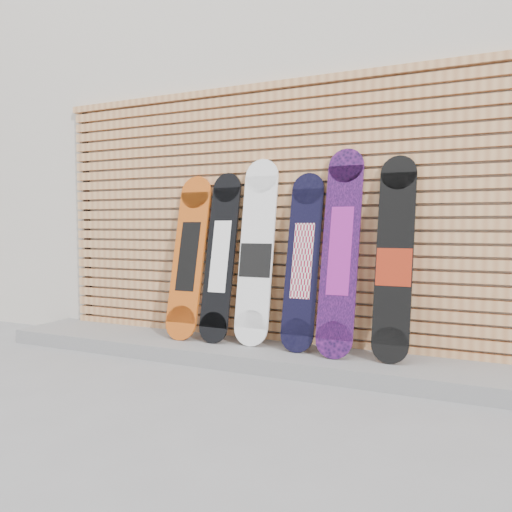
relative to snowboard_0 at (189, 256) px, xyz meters
The scene contains 10 objects.
ground 1.39m from the snowboard_0, 43.25° to the right, with size 80.00×80.00×0.00m, color gray.
building 3.18m from the snowboard_0, 64.28° to the left, with size 12.00×5.00×3.60m, color beige.
concrete_step 1.02m from the snowboard_0, ahead, with size 4.60×0.70×0.12m, color gray.
slat_wall 0.79m from the snowboard_0, 16.96° to the left, with size 4.26×0.08×2.29m.
snowboard_0 is the anchor object (origin of this frame).
snowboard_1 0.31m from the snowboard_0, ahead, with size 0.26×0.33×1.44m.
snowboard_2 0.64m from the snowboard_0, ahead, with size 0.29×0.29×1.54m.
snowboard_3 1.05m from the snowboard_0, ahead, with size 0.27×0.33×1.41m.
snowboard_4 1.36m from the snowboard_0, ahead, with size 0.28×0.39×1.58m.
snowboard_5 1.76m from the snowboard_0, ahead, with size 0.27×0.35×1.51m.
Camera 1 is at (1.52, -2.94, 1.10)m, focal length 35.00 mm.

